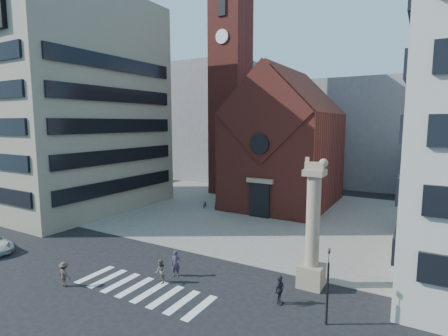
{
  "coord_description": "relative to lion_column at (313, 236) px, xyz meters",
  "views": [
    {
      "loc": [
        16.03,
        -19.09,
        10.89
      ],
      "look_at": [
        0.39,
        8.0,
        6.8
      ],
      "focal_mm": 28.0,
      "sensor_mm": 36.0,
      "label": 1
    }
  ],
  "objects": [
    {
      "name": "ground",
      "position": [
        -10.01,
        -3.0,
        -3.46
      ],
      "size": [
        120.0,
        120.0,
        0.0
      ],
      "primitive_type": "plane",
      "color": "black",
      "rests_on": "ground"
    },
    {
      "name": "lion_column",
      "position": [
        0.0,
        0.0,
        0.0
      ],
      "size": [
        1.63,
        1.6,
        8.68
      ],
      "color": "tan",
      "rests_on": "ground"
    },
    {
      "name": "pedestrian_2",
      "position": [
        -1.01,
        -3.22,
        -2.57
      ],
      "size": [
        0.52,
        1.07,
        1.77
      ],
      "primitive_type": "imported",
      "rotation": [
        0.0,
        0.0,
        1.48
      ],
      "color": "#28272F",
      "rests_on": "ground"
    },
    {
      "name": "pedestrian_3",
      "position": [
        -14.32,
        -8.22,
        -2.62
      ],
      "size": [
        1.09,
        0.64,
        1.67
      ],
      "primitive_type": "imported",
      "rotation": [
        0.0,
        0.0,
        3.12
      ],
      "color": "#47392F",
      "rests_on": "ground"
    },
    {
      "name": "bg_block_mid",
      "position": [
        -4.01,
        42.0,
        5.54
      ],
      "size": [
        14.0,
        12.0,
        18.0
      ],
      "primitive_type": "cube",
      "color": "gray",
      "rests_on": "ground"
    },
    {
      "name": "scooter_3",
      "position": [
        -13.0,
        14.57,
        -2.91
      ],
      "size": [
        1.06,
        1.71,
        0.99
      ],
      "primitive_type": "imported",
      "rotation": [
        0.0,
        0.0,
        0.39
      ],
      "color": "black",
      "rests_on": "piazza"
    },
    {
      "name": "scooter_4",
      "position": [
        -11.34,
        14.57,
        -2.96
      ],
      "size": [
        1.2,
        1.8,
        0.9
      ],
      "primitive_type": "imported",
      "rotation": [
        0.0,
        0.0,
        0.39
      ],
      "color": "black",
      "rests_on": "piazza"
    },
    {
      "name": "piazza",
      "position": [
        -10.01,
        16.0,
        -3.43
      ],
      "size": [
        46.0,
        30.0,
        0.05
      ],
      "primitive_type": "cube",
      "color": "gray",
      "rests_on": "ground"
    },
    {
      "name": "scooter_2",
      "position": [
        -14.65,
        14.57,
        -2.96
      ],
      "size": [
        1.2,
        1.8,
        0.9
      ],
      "primitive_type": "imported",
      "rotation": [
        0.0,
        0.0,
        0.39
      ],
      "color": "black",
      "rests_on": "piazza"
    },
    {
      "name": "scooter_5",
      "position": [
        -9.68,
        14.57,
        -2.91
      ],
      "size": [
        1.06,
        1.71,
        0.99
      ],
      "primitive_type": "imported",
      "rotation": [
        0.0,
        0.0,
        0.39
      ],
      "color": "black",
      "rests_on": "piazza"
    },
    {
      "name": "scooter_6",
      "position": [
        -8.02,
        14.57,
        -2.96
      ],
      "size": [
        1.2,
        1.8,
        0.9
      ],
      "primitive_type": "imported",
      "rotation": [
        0.0,
        0.0,
        0.39
      ],
      "color": "black",
      "rests_on": "piazza"
    },
    {
      "name": "scooter_7",
      "position": [
        -6.36,
        14.57,
        -2.91
      ],
      "size": [
        1.06,
        1.71,
        0.99
      ],
      "primitive_type": "imported",
      "rotation": [
        0.0,
        0.0,
        0.39
      ],
      "color": "black",
      "rests_on": "piazza"
    },
    {
      "name": "zebra_crossing",
      "position": [
        -9.46,
        -6.0,
        -3.45
      ],
      "size": [
        10.2,
        3.2,
        0.01
      ],
      "primitive_type": null,
      "color": "white",
      "rests_on": "ground"
    },
    {
      "name": "scooter_0",
      "position": [
        -17.97,
        14.57,
        -2.96
      ],
      "size": [
        1.2,
        1.8,
        0.9
      ],
      "primitive_type": "imported",
      "rotation": [
        0.0,
        0.0,
        0.39
      ],
      "color": "black",
      "rests_on": "piazza"
    },
    {
      "name": "bg_block_left",
      "position": [
        -30.01,
        37.0,
        7.54
      ],
      "size": [
        16.0,
        14.0,
        22.0
      ],
      "primitive_type": "cube",
      "color": "gray",
      "rests_on": "ground"
    },
    {
      "name": "pedestrian_0",
      "position": [
        -8.81,
        -3.27,
        -2.54
      ],
      "size": [
        0.8,
        0.69,
        1.84
      ],
      "primitive_type": "imported",
      "rotation": [
        0.0,
        0.0,
        0.46
      ],
      "color": "#393043",
      "rests_on": "ground"
    },
    {
      "name": "building_left",
      "position": [
        -34.01,
        7.0,
        9.54
      ],
      "size": [
        18.0,
        20.0,
        26.0
      ],
      "primitive_type": "cube",
      "color": "gray",
      "rests_on": "ground"
    },
    {
      "name": "pedestrian_1",
      "position": [
        -9.02,
        -4.67,
        -2.63
      ],
      "size": [
        1.02,
        0.97,
        1.65
      ],
      "primitive_type": "imported",
      "rotation": [
        0.0,
        0.0,
        -0.61
      ],
      "color": "#655851",
      "rests_on": "ground"
    },
    {
      "name": "traffic_light",
      "position": [
        1.99,
        -4.0,
        -1.17
      ],
      "size": [
        0.13,
        0.16,
        4.3
      ],
      "color": "black",
      "rests_on": "ground"
    },
    {
      "name": "scooter_1",
      "position": [
        -16.31,
        14.57,
        -2.91
      ],
      "size": [
        1.06,
        1.71,
        0.99
      ],
      "primitive_type": "imported",
      "rotation": [
        0.0,
        0.0,
        0.39
      ],
      "color": "black",
      "rests_on": "piazza"
    },
    {
      "name": "church",
      "position": [
        -10.01,
        22.04,
        4.53
      ],
      "size": [
        12.0,
        16.65,
        18.0
      ],
      "color": "maroon",
      "rests_on": "ground"
    },
    {
      "name": "campanile",
      "position": [
        -20.01,
        25.0,
        12.28
      ],
      "size": [
        5.5,
        5.5,
        31.2
      ],
      "color": "maroon",
      "rests_on": "ground"
    }
  ]
}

